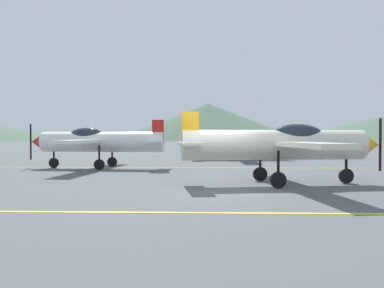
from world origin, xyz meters
The scene contains 8 objects.
ground_plane centered at (0.00, 0.00, 0.00)m, with size 400.00×400.00×0.00m, color #54565B.
apron_line_near centered at (0.00, -3.96, 0.01)m, with size 80.00×0.16×0.01m, color yellow.
apron_line_far centered at (0.00, 8.33, 0.01)m, with size 80.00×0.16×0.01m, color yellow.
airplane_near centered at (2.22, 1.34, 1.38)m, with size 7.18×8.23×2.46m.
airplane_mid centered at (-5.91, 7.98, 1.38)m, with size 7.15×8.22×2.46m.
airplane_far centered at (1.94, 15.82, 1.38)m, with size 7.08×8.18×2.46m.
hill_centerleft centered at (0.34, 138.23, 6.79)m, with size 69.33×69.33×13.58m, color #4C6651.
hill_centerright centered at (68.15, 146.79, 4.51)m, with size 86.27×86.27×9.01m, color #4C6651.
Camera 1 is at (-0.36, -12.69, 1.66)m, focal length 38.29 mm.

